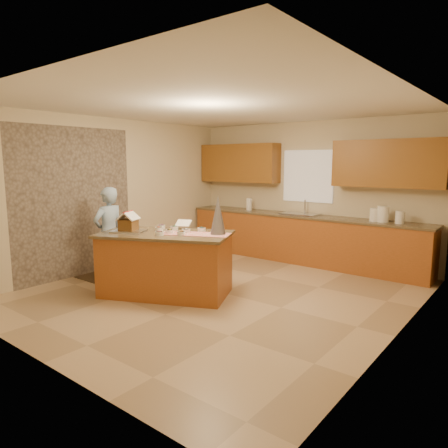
# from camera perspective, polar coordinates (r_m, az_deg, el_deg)

# --- Properties ---
(floor) EXTENTS (5.50, 5.50, 0.00)m
(floor) POSITION_cam_1_polar(r_m,az_deg,el_deg) (6.16, -0.43, -9.54)
(floor) COLOR tan
(floor) RESTS_ON ground
(ceiling) EXTENTS (5.50, 5.50, 0.00)m
(ceiling) POSITION_cam_1_polar(r_m,az_deg,el_deg) (5.90, -0.46, 16.21)
(ceiling) COLOR silver
(ceiling) RESTS_ON floor
(wall_back) EXTENTS (5.50, 5.50, 0.00)m
(wall_back) POSITION_cam_1_polar(r_m,az_deg,el_deg) (8.20, 11.70, 4.47)
(wall_back) COLOR beige
(wall_back) RESTS_ON floor
(wall_front) EXTENTS (5.50, 5.50, 0.00)m
(wall_front) POSITION_cam_1_polar(r_m,az_deg,el_deg) (4.13, -25.07, -0.19)
(wall_front) COLOR beige
(wall_front) RESTS_ON floor
(wall_left) EXTENTS (5.50, 5.50, 0.00)m
(wall_left) POSITION_cam_1_polar(r_m,az_deg,el_deg) (7.69, -15.18, 4.08)
(wall_left) COLOR beige
(wall_left) RESTS_ON floor
(wall_right) EXTENTS (5.50, 5.50, 0.00)m
(wall_right) POSITION_cam_1_polar(r_m,az_deg,el_deg) (4.75, 23.83, 0.95)
(wall_right) COLOR beige
(wall_right) RESTS_ON floor
(stone_accent) EXTENTS (0.00, 2.50, 2.50)m
(stone_accent) POSITION_cam_1_polar(r_m,az_deg,el_deg) (7.23, -20.14, 2.78)
(stone_accent) COLOR gray
(stone_accent) RESTS_ON wall_left
(window_curtain) EXTENTS (1.05, 0.03, 1.00)m
(window_curtain) POSITION_cam_1_polar(r_m,az_deg,el_deg) (8.16, 11.67, 6.56)
(window_curtain) COLOR white
(window_curtain) RESTS_ON wall_back
(back_counter_base) EXTENTS (4.80, 0.60, 0.88)m
(back_counter_base) POSITION_cam_1_polar(r_m,az_deg,el_deg) (8.05, 10.54, -2.11)
(back_counter_base) COLOR #9C4F20
(back_counter_base) RESTS_ON floor
(back_counter_top) EXTENTS (4.85, 0.63, 0.04)m
(back_counter_top) POSITION_cam_1_polar(r_m,az_deg,el_deg) (7.98, 10.63, 1.14)
(back_counter_top) COLOR brown
(back_counter_top) RESTS_ON back_counter_base
(upper_cabinet_left) EXTENTS (1.85, 0.35, 0.80)m
(upper_cabinet_left) POSITION_cam_1_polar(r_m,az_deg,el_deg) (8.84, 2.16, 8.51)
(upper_cabinet_left) COLOR #91611F
(upper_cabinet_left) RESTS_ON wall_back
(upper_cabinet_right) EXTENTS (1.85, 0.35, 0.80)m
(upper_cabinet_right) POSITION_cam_1_polar(r_m,az_deg,el_deg) (7.44, 22.02, 7.85)
(upper_cabinet_right) COLOR #91611F
(upper_cabinet_right) RESTS_ON wall_back
(sink) EXTENTS (0.70, 0.45, 0.12)m
(sink) POSITION_cam_1_polar(r_m,az_deg,el_deg) (7.98, 10.63, 1.07)
(sink) COLOR silver
(sink) RESTS_ON back_counter_top
(faucet) EXTENTS (0.03, 0.03, 0.28)m
(faucet) POSITION_cam_1_polar(r_m,az_deg,el_deg) (8.12, 11.26, 2.39)
(faucet) COLOR silver
(faucet) RESTS_ON back_counter_top
(island_base) EXTENTS (2.00, 1.56, 0.88)m
(island_base) POSITION_cam_1_polar(r_m,az_deg,el_deg) (6.03, -8.15, -5.71)
(island_base) COLOR #9C4F20
(island_base) RESTS_ON floor
(island_top) EXTENTS (2.11, 1.67, 0.04)m
(island_top) POSITION_cam_1_polar(r_m,az_deg,el_deg) (5.93, -8.24, -1.42)
(island_top) COLOR brown
(island_top) RESTS_ON island_base
(table_runner) EXTENTS (1.05, 0.74, 0.01)m
(table_runner) POSITION_cam_1_polar(r_m,az_deg,el_deg) (5.78, -4.12, -1.39)
(table_runner) COLOR #B40F0C
(table_runner) RESTS_ON island_top
(baking_tray) EXTENTS (0.56, 0.50, 0.02)m
(baking_tray) POSITION_cam_1_polar(r_m,az_deg,el_deg) (6.11, -13.20, -0.97)
(baking_tray) COLOR silver
(baking_tray) RESTS_ON island_top
(cookbook) EXTENTS (0.27, 0.25, 0.09)m
(cookbook) POSITION_cam_1_polar(r_m,az_deg,el_deg) (6.21, -5.70, 0.10)
(cookbook) COLOR white
(cookbook) RESTS_ON island_top
(tinsel_tree) EXTENTS (0.29, 0.29, 0.55)m
(tinsel_tree) POSITION_cam_1_polar(r_m,az_deg,el_deg) (5.70, -0.85, 1.23)
(tinsel_tree) COLOR #A19FAB
(tinsel_tree) RESTS_ON island_top
(rug) EXTENTS (1.03, 0.67, 0.01)m
(rug) POSITION_cam_1_polar(r_m,az_deg,el_deg) (7.13, -15.79, -7.28)
(rug) COLOR black
(rug) RESTS_ON floor
(boy) EXTENTS (0.36, 0.55, 1.52)m
(boy) POSITION_cam_1_polar(r_m,az_deg,el_deg) (6.93, -15.80, -1.26)
(boy) COLOR #92AFCF
(boy) RESTS_ON rug
(canister_a) EXTENTS (0.17, 0.17, 0.23)m
(canister_a) POSITION_cam_1_polar(r_m,az_deg,el_deg) (7.42, 20.35, 1.23)
(canister_a) COLOR white
(canister_a) RESTS_ON back_counter_top
(canister_b) EXTENTS (0.19, 0.19, 0.27)m
(canister_b) POSITION_cam_1_polar(r_m,az_deg,el_deg) (7.38, 21.35, 1.30)
(canister_b) COLOR white
(canister_b) RESTS_ON back_counter_top
(canister_c) EXTENTS (0.15, 0.15, 0.21)m
(canister_c) POSITION_cam_1_polar(r_m,az_deg,el_deg) (7.31, 23.38, 0.87)
(canister_c) COLOR white
(canister_c) RESTS_ON back_counter_top
(paper_towel) EXTENTS (0.11, 0.11, 0.25)m
(paper_towel) POSITION_cam_1_polar(r_m,az_deg,el_deg) (8.58, 3.53, 2.77)
(paper_towel) COLOR white
(paper_towel) RESTS_ON back_counter_top
(gingerbread_house) EXTENTS (0.36, 0.37, 0.28)m
(gingerbread_house) POSITION_cam_1_polar(r_m,az_deg,el_deg) (6.09, -13.24, 0.12)
(gingerbread_house) COLOR brown
(gingerbread_house) RESTS_ON baking_tray
(candy_bowls) EXTENTS (0.77, 0.74, 0.05)m
(candy_bowls) POSITION_cam_1_polar(r_m,az_deg,el_deg) (5.97, -7.00, -0.87)
(candy_bowls) COLOR #DF4727
(candy_bowls) RESTS_ON island_top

